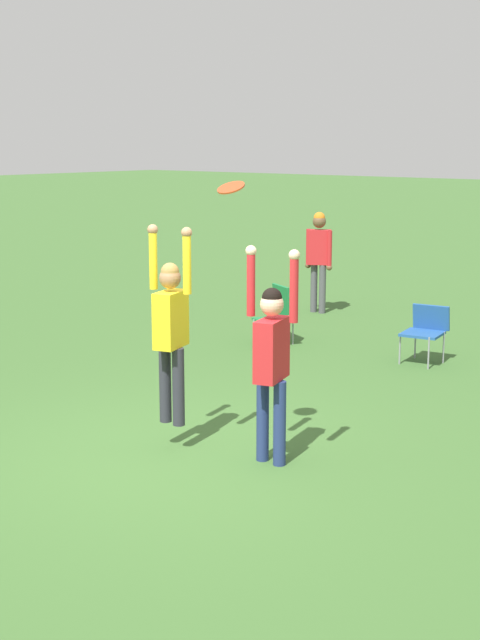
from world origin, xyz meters
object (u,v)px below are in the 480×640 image
object	(u,v)px
person_jumping	(171,322)
frisbee	(231,188)
person_defending	(272,351)
person_spectator_near	(319,252)
camping_chair_1	(426,328)
camping_chair_2	(278,312)

from	to	relation	value
person_jumping	frisbee	bearing A→B (deg)	-95.42
person_jumping	person_defending	size ratio (longest dim) A/B	0.95
person_jumping	person_defending	xyz separation A→B (m)	(1.01, 0.29, -0.20)
person_defending	frisbee	bearing A→B (deg)	-80.52
person_defending	person_spectator_near	bearing A→B (deg)	-164.97
person_jumping	camping_chair_1	distance (m)	4.82
camping_chair_1	person_spectator_near	distance (m)	3.86
person_defending	person_spectator_near	xyz separation A→B (m)	(-3.93, 6.52, -0.01)
frisbee	person_jumping	bearing A→B (deg)	-169.42
person_jumping	camping_chair_1	bearing A→B (deg)	-19.52
frisbee	camping_chair_1	distance (m)	5.10
person_jumping	frisbee	distance (m)	1.48
frisbee	camping_chair_1	size ratio (longest dim) A/B	0.33
camping_chair_2	person_spectator_near	xyz separation A→B (m)	(-0.93, 2.43, 0.59)
person_defending	frisbee	distance (m)	1.56
frisbee	person_defending	bearing A→B (deg)	25.48
person_defending	person_spectator_near	size ratio (longest dim) A/B	1.15
person_jumping	frisbee	size ratio (longest dim) A/B	7.60
person_jumping	person_spectator_near	size ratio (longest dim) A/B	1.10
person_defending	camping_chair_2	distance (m)	5.10
person_jumping	person_spectator_near	world-z (taller)	person_jumping
frisbee	camping_chair_2	xyz separation A→B (m)	(-2.64, 4.26, -2.11)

